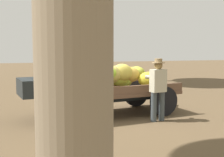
# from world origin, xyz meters

# --- Properties ---
(ground_plane) EXTENTS (60.00, 60.00, 0.00)m
(ground_plane) POSITION_xyz_m (0.00, 0.00, 0.00)
(ground_plane) COLOR brown
(truck) EXTENTS (4.61, 2.29, 1.86)m
(truck) POSITION_xyz_m (0.14, -0.13, 0.95)
(truck) COLOR #22282A
(truck) RESTS_ON ground
(farmer) EXTENTS (0.52, 0.49, 1.66)m
(farmer) POSITION_xyz_m (-1.34, 0.80, 0.94)
(farmer) COLOR #3E474C
(farmer) RESTS_ON ground
(wooden_crate) EXTENTS (0.61, 0.62, 0.41)m
(wooden_crate) POSITION_xyz_m (-2.36, -1.07, 0.20)
(wooden_crate) COLOR olive
(wooden_crate) RESTS_ON ground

